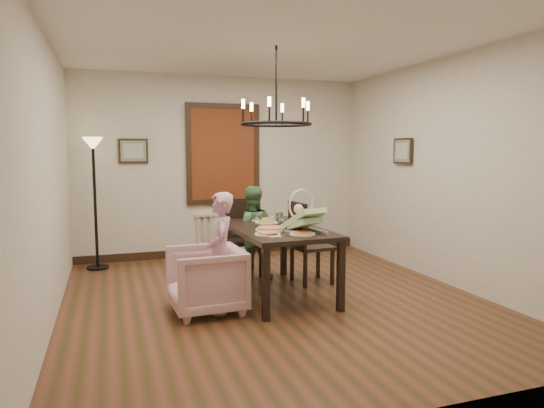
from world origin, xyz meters
TOP-DOWN VIEW (x-y plane):
  - room_shell at (0.00, 0.37)m, footprint 4.51×5.00m
  - dining_table at (0.08, 0.18)m, footprint 1.01×1.71m
  - chair_far at (-0.05, 1.15)m, footprint 0.46×0.46m
  - chair_right at (0.67, 0.51)m, footprint 0.49×0.49m
  - armchair at (-0.79, -0.16)m, footprint 0.78×0.76m
  - elderly_woman at (-0.65, -0.20)m, footprint 0.30×0.41m
  - seated_man at (-0.00, 0.90)m, footprint 0.52×0.42m
  - baby_bouncer at (0.24, -0.23)m, footprint 0.48×0.57m
  - salad_bowl at (-0.02, 0.22)m, footprint 0.29×0.29m
  - pizza_platter at (-0.06, -0.03)m, footprint 0.32×0.32m
  - drinking_glass at (0.17, 0.36)m, footprint 0.07×0.07m
  - window_blinds at (0.00, 2.46)m, footprint 1.00×0.03m
  - radiator at (0.00, 2.48)m, footprint 0.92×0.12m
  - picture_back at (-1.35, 2.47)m, footprint 0.42×0.03m
  - picture_right at (2.21, 0.90)m, footprint 0.03×0.42m
  - floor_lamp at (-1.90, 2.15)m, footprint 0.30×0.30m
  - chandelier at (0.08, 0.18)m, footprint 0.80×0.80m

SIDE VIEW (x-z plane):
  - armchair at x=-0.79m, z-range 0.00..0.67m
  - radiator at x=0.00m, z-range 0.04..0.66m
  - seated_man at x=0.00m, z-range 0.00..1.00m
  - chair_far at x=-0.05m, z-range 0.00..1.02m
  - elderly_woman at x=-0.65m, z-range 0.00..1.03m
  - chair_right at x=0.67m, z-range 0.00..1.04m
  - dining_table at x=0.08m, z-range 0.31..1.09m
  - pizza_platter at x=-0.06m, z-range 0.79..0.83m
  - salad_bowl at x=-0.02m, z-range 0.79..0.86m
  - drinking_glass at x=0.17m, z-range 0.79..0.93m
  - floor_lamp at x=-1.90m, z-range 0.00..1.80m
  - baby_bouncer at x=0.24m, z-range 0.79..1.10m
  - room_shell at x=0.00m, z-range -0.01..2.80m
  - window_blinds at x=0.00m, z-range 0.90..2.30m
  - picture_back at x=-1.35m, z-range 1.47..1.83m
  - picture_right at x=2.21m, z-range 1.47..1.83m
  - chandelier at x=0.08m, z-range 1.93..1.97m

